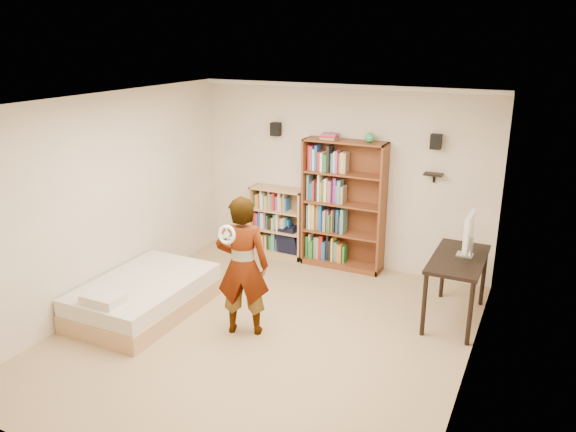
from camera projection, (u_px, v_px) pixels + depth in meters
name	position (u px, v px, depth m)	size (l,w,h in m)	color
ground	(264.00, 334.00, 6.60)	(4.50, 5.00, 0.01)	tan
room_shell	(262.00, 190.00, 6.06)	(4.52, 5.02, 2.71)	silver
crown_molding	(261.00, 105.00, 5.78)	(4.50, 5.00, 0.06)	white
speaker_left	(276.00, 129.00, 8.48)	(0.14, 0.12, 0.20)	black
speaker_right	(436.00, 142.00, 7.49)	(0.14, 0.12, 0.20)	black
wall_shelf	(433.00, 174.00, 7.64)	(0.25, 0.16, 0.03)	black
tall_bookshelf	(343.00, 206.00, 8.26)	(1.22, 0.36, 1.93)	brown
low_bookshelf	(278.00, 222.00, 8.84)	(0.88, 0.33, 1.10)	tan
computer_desk	(455.00, 289.00, 6.84)	(0.60, 1.20, 0.82)	black
imac	(467.00, 235.00, 6.69)	(0.11, 0.53, 0.53)	white
daybed	(144.00, 292.00, 7.07)	(1.18, 1.82, 0.54)	silver
person	(243.00, 266.00, 6.42)	(0.61, 0.40, 1.67)	black
wii_wheel	(227.00, 235.00, 6.00)	(0.21, 0.21, 0.04)	white
navy_bag	(289.00, 241.00, 8.85)	(0.38, 0.24, 0.51)	black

